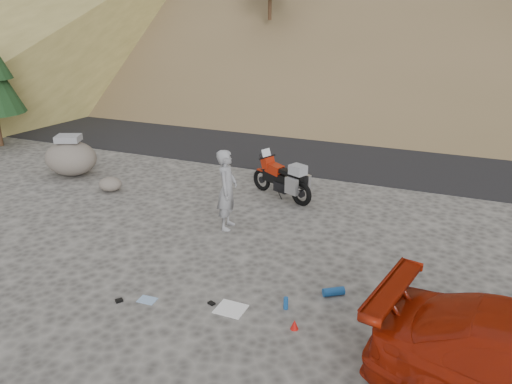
% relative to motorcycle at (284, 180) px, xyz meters
% --- Properties ---
extents(ground, '(140.00, 140.00, 0.00)m').
position_rel_motorcycle_xyz_m(ground, '(-0.46, -3.53, -0.54)').
color(ground, '#44423F').
rests_on(ground, ground).
extents(road, '(120.00, 7.00, 0.05)m').
position_rel_motorcycle_xyz_m(road, '(-0.46, 5.47, -0.54)').
color(road, black).
rests_on(road, ground).
extents(motorcycle, '(2.00, 1.11, 1.27)m').
position_rel_motorcycle_xyz_m(motorcycle, '(0.00, 0.00, 0.00)').
color(motorcycle, black).
rests_on(motorcycle, ground).
extents(man, '(0.57, 0.77, 1.91)m').
position_rel_motorcycle_xyz_m(man, '(-0.60, -2.25, -0.54)').
color(man, gray).
rests_on(man, ground).
extents(boulder, '(1.85, 1.65, 1.23)m').
position_rel_motorcycle_xyz_m(boulder, '(-6.71, -0.59, -0.00)').
color(boulder, '#5A544D').
rests_on(boulder, ground).
extents(small_rock, '(0.67, 0.60, 0.39)m').
position_rel_motorcycle_xyz_m(small_rock, '(-4.73, -1.31, -0.35)').
color(small_rock, '#5A544D').
rests_on(small_rock, ground).
extents(gear_white_cloth, '(0.52, 0.46, 0.02)m').
position_rel_motorcycle_xyz_m(gear_white_cloth, '(0.90, -5.28, -0.54)').
color(gear_white_cloth, white).
rests_on(gear_white_cloth, ground).
extents(gear_blue_mat, '(0.42, 0.35, 0.16)m').
position_rel_motorcycle_xyz_m(gear_blue_mat, '(2.45, -4.16, -0.47)').
color(gear_blue_mat, '#17498A').
rests_on(gear_blue_mat, ground).
extents(gear_bottle, '(0.10, 0.10, 0.23)m').
position_rel_motorcycle_xyz_m(gear_bottle, '(1.78, -4.90, -0.43)').
color(gear_bottle, '#17498A').
rests_on(gear_bottle, ground).
extents(gear_funnel, '(0.17, 0.17, 0.17)m').
position_rel_motorcycle_xyz_m(gear_funnel, '(2.10, -5.38, -0.46)').
color(gear_funnel, '#BB100C').
rests_on(gear_funnel, ground).
extents(gear_glove_a, '(0.14, 0.12, 0.03)m').
position_rel_motorcycle_xyz_m(gear_glove_a, '(0.51, -5.26, -0.53)').
color(gear_glove_a, black).
rests_on(gear_glove_a, ground).
extents(gear_glove_b, '(0.15, 0.16, 0.04)m').
position_rel_motorcycle_xyz_m(gear_glove_b, '(-1.06, -5.83, -0.52)').
color(gear_glove_b, black).
rests_on(gear_glove_b, ground).
extents(gear_blue_cloth, '(0.33, 0.25, 0.01)m').
position_rel_motorcycle_xyz_m(gear_blue_cloth, '(-0.62, -5.60, -0.54)').
color(gear_blue_cloth, '#85A6CE').
rests_on(gear_blue_cloth, ground).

